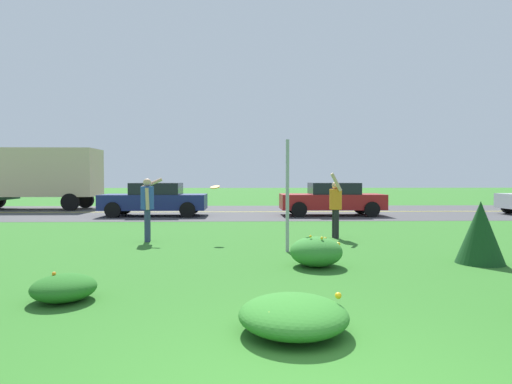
% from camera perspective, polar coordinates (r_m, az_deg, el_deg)
% --- Properties ---
extents(ground_plane, '(120.00, 120.00, 0.00)m').
position_cam_1_polar(ground_plane, '(12.51, 0.55, -5.86)').
color(ground_plane, '#2D6B23').
extents(highway_strip, '(120.00, 9.48, 0.01)m').
position_cam_1_polar(highway_strip, '(21.70, -0.44, -2.57)').
color(highway_strip, '#424244').
rests_on(highway_strip, ground).
extents(highway_center_stripe, '(120.00, 0.16, 0.00)m').
position_cam_1_polar(highway_center_stripe, '(21.70, -0.44, -2.55)').
color(highway_center_stripe, yellow).
rests_on(highway_center_stripe, ground).
extents(daylily_clump_mid_right, '(0.99, 1.05, 0.61)m').
position_cam_1_polar(daylily_clump_mid_right, '(8.54, 7.74, -7.59)').
color(daylily_clump_mid_right, '#337F2D').
rests_on(daylily_clump_mid_right, ground).
extents(daylily_clump_mid_left, '(1.20, 1.30, 0.41)m').
position_cam_1_polar(daylily_clump_mid_left, '(5.00, 4.82, -15.48)').
color(daylily_clump_mid_left, '#2D7526').
rests_on(daylily_clump_mid_left, ground).
extents(daylily_clump_mid_center, '(0.86, 0.90, 0.39)m').
position_cam_1_polar(daylily_clump_mid_center, '(6.71, -23.46, -11.22)').
color(daylily_clump_mid_center, '#23661E').
rests_on(daylily_clump_mid_center, ground).
extents(sign_post_near_path, '(0.07, 0.10, 2.54)m').
position_cam_1_polar(sign_post_near_path, '(10.06, 4.06, -0.48)').
color(sign_post_near_path, '#93969B').
rests_on(sign_post_near_path, ground).
extents(evergreen_shrub_side, '(0.92, 0.92, 1.22)m').
position_cam_1_polar(evergreen_shrub_side, '(9.74, 26.88, -4.64)').
color(evergreen_shrub_side, '#143D19').
rests_on(evergreen_shrub_side, ground).
extents(person_thrower_blue_shirt, '(0.56, 0.52, 1.68)m').
position_cam_1_polar(person_thrower_blue_shirt, '(11.99, -13.77, -1.46)').
color(person_thrower_blue_shirt, '#2D4C9E').
rests_on(person_thrower_blue_shirt, ground).
extents(person_catcher_orange_shirt, '(0.37, 0.51, 1.81)m').
position_cam_1_polar(person_catcher_orange_shirt, '(12.50, 10.18, -1.55)').
color(person_catcher_orange_shirt, orange).
rests_on(person_catcher_orange_shirt, ground).
extents(frisbee_orange, '(0.26, 0.25, 0.12)m').
position_cam_1_polar(frisbee_orange, '(11.85, -5.28, 0.63)').
color(frisbee_orange, orange).
extents(car_red_center_left, '(4.50, 2.00, 1.45)m').
position_cam_1_polar(car_red_center_left, '(19.92, 9.73, -0.87)').
color(car_red_center_left, maroon).
rests_on(car_red_center_left, ground).
extents(car_navy_center_right, '(4.50, 2.00, 1.45)m').
position_cam_1_polar(car_navy_center_right, '(19.89, -12.86, -0.89)').
color(car_navy_center_right, navy).
rests_on(car_navy_center_right, ground).
extents(box_truck_dark_green, '(6.70, 2.46, 3.20)m').
position_cam_1_polar(box_truck_dark_green, '(26.14, -26.43, 1.94)').
color(box_truck_dark_green, '#194C2D').
rests_on(box_truck_dark_green, ground).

